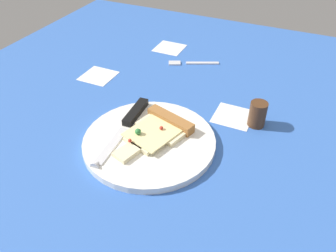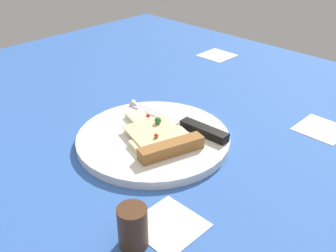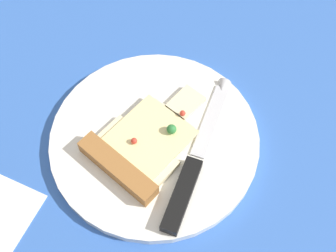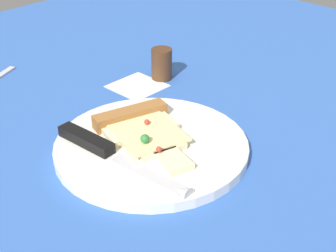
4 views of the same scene
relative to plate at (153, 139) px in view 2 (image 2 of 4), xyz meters
The scene contains 5 objects.
ground_plane 10.26cm from the plate, 164.93° to the right, with size 151.15×151.15×3.00cm.
plate is the anchor object (origin of this frame).
pizza_slice 3.03cm from the plate, 106.46° to the right, with size 13.72×18.92×2.63cm.
knife 7.05cm from the plate, 16.94° to the right, with size 3.61×24.08×2.45cm.
pepper_shaker 25.75cm from the plate, 139.57° to the right, with size 3.99×3.99×6.08cm, color #4C2D19.
Camera 2 is at (-33.79, -43.92, 39.87)cm, focal length 42.33 mm.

